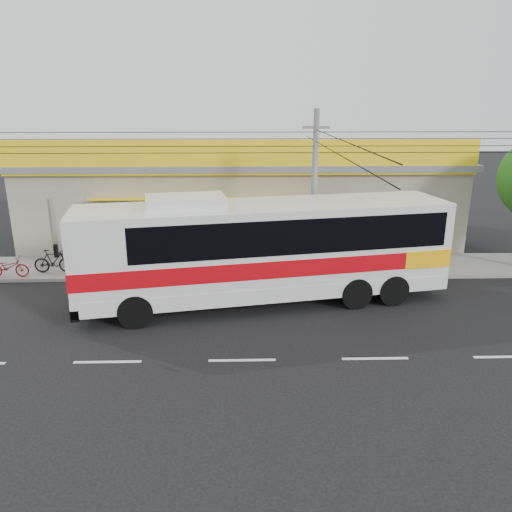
# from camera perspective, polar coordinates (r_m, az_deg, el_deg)

# --- Properties ---
(ground) EXTENTS (120.00, 120.00, 0.00)m
(ground) POSITION_cam_1_polar(r_m,az_deg,el_deg) (17.44, -1.59, -7.82)
(ground) COLOR black
(ground) RESTS_ON ground
(sidewalk) EXTENTS (30.00, 3.20, 0.15)m
(sidewalk) POSITION_cam_1_polar(r_m,az_deg,el_deg) (22.99, -1.58, -1.25)
(sidewalk) COLOR gray
(sidewalk) RESTS_ON ground
(lane_markings) EXTENTS (50.00, 0.12, 0.01)m
(lane_markings) POSITION_cam_1_polar(r_m,az_deg,el_deg) (15.22, -1.60, -11.84)
(lane_markings) COLOR silver
(lane_markings) RESTS_ON ground
(storefront_building) EXTENTS (22.60, 9.20, 5.70)m
(storefront_building) POSITION_cam_1_polar(r_m,az_deg,el_deg) (27.79, -1.62, 6.78)
(storefront_building) COLOR gray
(storefront_building) RESTS_ON ground
(coach_bus) EXTENTS (14.02, 5.38, 4.23)m
(coach_bus) POSITION_cam_1_polar(r_m,az_deg,el_deg) (18.60, 1.62, 1.27)
(coach_bus) COLOR silver
(coach_bus) RESTS_ON ground
(motorbike_red) EXTENTS (1.72, 0.64, 0.90)m
(motorbike_red) POSITION_cam_1_polar(r_m,az_deg,el_deg) (23.83, -26.45, -1.13)
(motorbike_red) COLOR maroon
(motorbike_red) RESTS_ON sidewalk
(motorbike_dark) EXTENTS (1.74, 0.50, 1.05)m
(motorbike_dark) POSITION_cam_1_polar(r_m,az_deg,el_deg) (23.59, -22.11, -0.55)
(motorbike_dark) COLOR black
(motorbike_dark) RESTS_ON sidewalk
(utility_pole) EXTENTS (34.00, 14.00, 7.12)m
(utility_pole) POSITION_cam_1_polar(r_m,az_deg,el_deg) (20.24, 6.85, 12.88)
(utility_pole) COLOR #61615E
(utility_pole) RESTS_ON ground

